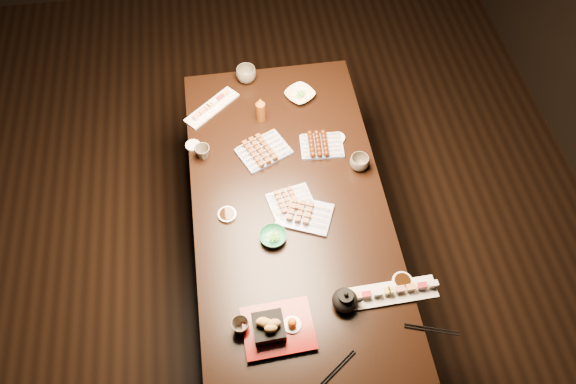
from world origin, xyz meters
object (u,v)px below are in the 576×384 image
(edamame_bowl_cream, at_px, (300,95))
(teacup_far_right, at_px, (246,75))
(tempura_tray, at_px, (278,325))
(sushi_platter_near, at_px, (394,291))
(sushi_platter_far, at_px, (212,106))
(dining_table, at_px, (289,242))
(teacup_near_left, at_px, (240,326))
(yakitori_plate_center, at_px, (291,199))
(yakitori_plate_right, at_px, (305,212))
(yakitori_plate_left, at_px, (264,149))
(condiment_bottle, at_px, (261,109))
(teacup_mid_right, at_px, (359,163))
(teapot, at_px, (345,299))
(teacup_far_left, at_px, (203,152))
(edamame_bowl_green, at_px, (273,237))

(edamame_bowl_cream, xyz_separation_m, teacup_far_right, (-0.27, 0.17, 0.02))
(tempura_tray, bearing_deg, sushi_platter_near, 7.34)
(teacup_far_right, bearing_deg, edamame_bowl_cream, -31.99)
(sushi_platter_far, xyz_separation_m, edamame_bowl_cream, (0.47, 0.01, -0.00))
(dining_table, distance_m, teacup_near_left, 0.76)
(dining_table, bearing_deg, edamame_bowl_cream, 64.77)
(yakitori_plate_center, distance_m, teacup_near_left, 0.65)
(tempura_tray, bearing_deg, teacup_far_right, 86.69)
(yakitori_plate_right, xyz_separation_m, teacup_far_right, (-0.17, 0.90, 0.01))
(sushi_platter_near, distance_m, teacup_far_right, 1.42)
(yakitori_plate_left, bearing_deg, yakitori_plate_center, -98.76)
(condiment_bottle, bearing_deg, dining_table, -82.72)
(sushi_platter_near, bearing_deg, dining_table, 124.24)
(teacup_mid_right, height_order, teapot, teapot)
(teacup_far_left, height_order, teacup_far_right, teacup_far_right)
(yakitori_plate_left, relative_size, edamame_bowl_green, 1.96)
(yakitori_plate_left, height_order, teacup_mid_right, teacup_mid_right)
(teapot, bearing_deg, edamame_bowl_cream, 100.69)
(edamame_bowl_cream, relative_size, teacup_near_left, 1.97)
(edamame_bowl_green, distance_m, edamame_bowl_cream, 0.87)
(sushi_platter_near, distance_m, sushi_platter_far, 1.34)
(edamame_bowl_green, relative_size, teacup_far_right, 1.13)
(yakitori_plate_center, height_order, edamame_bowl_green, yakitori_plate_center)
(teapot, bearing_deg, tempura_tray, -155.56)
(edamame_bowl_green, bearing_deg, yakitori_plate_center, 59.81)
(sushi_platter_far, xyz_separation_m, yakitori_plate_center, (0.32, -0.64, 0.01))
(edamame_bowl_green, height_order, teacup_mid_right, teacup_mid_right)
(sushi_platter_near, height_order, teacup_near_left, teacup_near_left)
(sushi_platter_near, relative_size, edamame_bowl_green, 2.99)
(teacup_far_right, distance_m, teapot, 1.38)
(sushi_platter_near, xyz_separation_m, teacup_far_right, (-0.48, 1.34, 0.02))
(edamame_bowl_green, bearing_deg, tempura_tray, -94.72)
(teacup_far_right, bearing_deg, teacup_far_left, -118.37)
(teacup_near_left, bearing_deg, yakitori_plate_left, 77.17)
(dining_table, distance_m, edamame_bowl_cream, 0.78)
(teacup_far_left, relative_size, teacup_far_right, 0.68)
(sushi_platter_far, bearing_deg, yakitori_plate_left, 84.92)
(teacup_far_left, bearing_deg, edamame_bowl_green, -61.46)
(edamame_bowl_cream, distance_m, tempura_tray, 1.29)
(yakitori_plate_center, relative_size, teacup_far_right, 1.88)
(yakitori_plate_left, bearing_deg, teapot, -99.21)
(yakitori_plate_left, distance_m, teacup_far_left, 0.30)
(edamame_bowl_green, distance_m, teacup_far_left, 0.58)
(teacup_far_right, bearing_deg, sushi_platter_near, -70.29)
(edamame_bowl_green, relative_size, teacup_far_left, 1.65)
(teapot, bearing_deg, edamame_bowl_green, 136.54)
(edamame_bowl_green, distance_m, tempura_tray, 0.42)
(edamame_bowl_cream, relative_size, teacup_far_right, 1.33)
(sushi_platter_far, bearing_deg, yakitori_plate_right, 77.05)
(edamame_bowl_cream, bearing_deg, yakitori_plate_right, -97.35)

